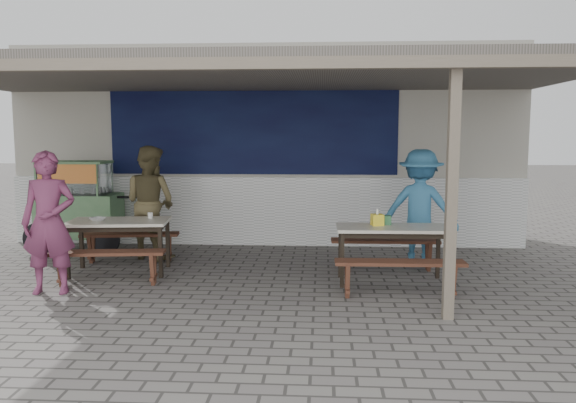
% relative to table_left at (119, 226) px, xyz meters
% --- Properties ---
extents(ground, '(60.00, 60.00, 0.00)m').
position_rel_table_left_xyz_m(ground, '(1.83, -0.82, -0.67)').
color(ground, '#68635E').
rests_on(ground, ground).
extents(back_wall, '(9.00, 1.28, 3.50)m').
position_rel_table_left_xyz_m(back_wall, '(1.83, 2.75, 1.05)').
color(back_wall, '#B6B2A3').
rests_on(back_wall, ground).
extents(warung_roof, '(9.00, 4.21, 2.81)m').
position_rel_table_left_xyz_m(warung_roof, '(1.84, 0.07, 2.04)').
color(warung_roof, '#605952').
rests_on(warung_roof, ground).
extents(table_left, '(1.44, 0.91, 0.75)m').
position_rel_table_left_xyz_m(table_left, '(0.00, 0.00, 0.00)').
color(table_left, white).
rests_on(table_left, ground).
extents(bench_left_street, '(1.48, 0.45, 0.45)m').
position_rel_table_left_xyz_m(bench_left_street, '(0.08, -0.66, -0.33)').
color(bench_left_street, brown).
rests_on(bench_left_street, ground).
extents(bench_left_wall, '(1.48, 0.45, 0.45)m').
position_rel_table_left_xyz_m(bench_left_wall, '(-0.08, 0.66, -0.33)').
color(bench_left_wall, brown).
rests_on(bench_left_wall, ground).
extents(table_right, '(1.45, 0.67, 0.75)m').
position_rel_table_left_xyz_m(table_right, '(3.75, -0.31, -0.00)').
color(table_right, white).
rests_on(table_right, ground).
extents(bench_right_street, '(1.55, 0.31, 0.45)m').
position_rel_table_left_xyz_m(bench_right_street, '(3.77, -0.99, -0.33)').
color(bench_right_street, brown).
rests_on(bench_right_street, ground).
extents(bench_right_wall, '(1.55, 0.31, 0.45)m').
position_rel_table_left_xyz_m(bench_right_wall, '(3.74, 0.38, -0.33)').
color(bench_right_wall, brown).
rests_on(bench_right_wall, ground).
extents(vendor_cart, '(1.90, 0.73, 1.51)m').
position_rel_table_left_xyz_m(vendor_cart, '(-1.21, 1.42, 0.15)').
color(vendor_cart, '#628B5D').
rests_on(vendor_cart, ground).
extents(patron_street_side, '(0.70, 0.51, 1.75)m').
position_rel_table_left_xyz_m(patron_street_side, '(-0.49, -1.03, 0.20)').
color(patron_street_side, '#6F2F50').
rests_on(patron_street_side, ground).
extents(patron_wall_side, '(1.06, 0.97, 1.77)m').
position_rel_table_left_xyz_m(patron_wall_side, '(0.15, 0.97, 0.21)').
color(patron_wall_side, brown).
rests_on(patron_wall_side, ground).
extents(patron_right_table, '(1.25, 0.93, 1.73)m').
position_rel_table_left_xyz_m(patron_right_table, '(4.29, 0.74, 0.19)').
color(patron_right_table, teal).
rests_on(patron_right_table, ground).
extents(tissue_box, '(0.17, 0.17, 0.15)m').
position_rel_table_left_xyz_m(tissue_box, '(3.57, -0.21, 0.15)').
color(tissue_box, yellow).
rests_on(tissue_box, table_right).
extents(donation_box, '(0.18, 0.12, 0.12)m').
position_rel_table_left_xyz_m(donation_box, '(3.66, -0.14, 0.14)').
color(donation_box, '#337245').
rests_on(donation_box, table_right).
extents(condiment_jar, '(0.07, 0.07, 0.08)m').
position_rel_table_left_xyz_m(condiment_jar, '(0.38, 0.23, 0.12)').
color(condiment_jar, white).
rests_on(condiment_jar, table_left).
extents(condiment_bowl, '(0.27, 0.27, 0.05)m').
position_rel_table_left_xyz_m(condiment_bowl, '(-0.27, -0.08, 0.10)').
color(condiment_bowl, white).
rests_on(condiment_bowl, table_left).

